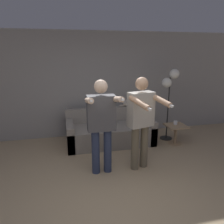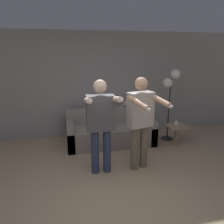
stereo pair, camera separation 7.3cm
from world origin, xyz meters
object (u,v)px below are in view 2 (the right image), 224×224
(person_left, at_px, (101,121))
(side_table, at_px, (176,131))
(floor_lamp, at_px, (171,84))
(cat, at_px, (130,103))
(person_right, at_px, (141,118))
(cup, at_px, (176,123))
(couch, at_px, (110,132))

(person_left, relative_size, side_table, 3.65)
(floor_lamp, bearing_deg, person_left, -147.09)
(cat, relative_size, side_table, 0.90)
(person_right, height_order, side_table, person_right)
(cat, height_order, cup, cat)
(couch, distance_m, person_right, 1.50)
(person_right, bearing_deg, cat, 65.76)
(person_left, height_order, floor_lamp, floor_lamp)
(couch, distance_m, cup, 1.56)
(cat, bearing_deg, person_right, -99.79)
(person_right, relative_size, side_table, 3.70)
(person_left, xyz_separation_m, cat, (0.99, 1.63, -0.11))
(person_right, distance_m, cup, 1.61)
(person_right, distance_m, cat, 1.66)
(floor_lamp, xyz_separation_m, cup, (0.06, -0.27, -0.87))
(person_left, bearing_deg, cat, 59.25)
(person_right, bearing_deg, person_left, 165.56)
(cat, height_order, floor_lamp, floor_lamp)
(person_right, bearing_deg, cup, 23.10)
(person_left, relative_size, person_right, 0.99)
(couch, bearing_deg, person_right, -77.38)
(person_right, relative_size, cup, 19.23)
(person_right, bearing_deg, floor_lamp, 31.87)
(side_table, distance_m, cup, 0.18)
(person_left, xyz_separation_m, side_table, (1.92, 0.87, -0.65))
(person_right, bearing_deg, couch, 88.17)
(person_left, relative_size, cup, 18.97)
(cat, distance_m, side_table, 1.31)
(person_left, relative_size, floor_lamp, 0.97)
(couch, distance_m, floor_lamp, 1.82)
(person_right, height_order, cat, person_right)
(cat, bearing_deg, side_table, -39.37)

